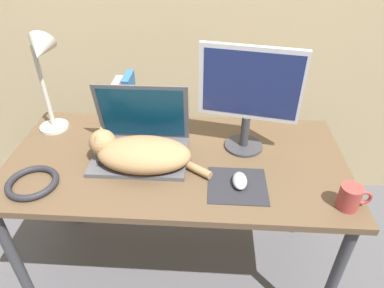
% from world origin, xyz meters
% --- Properties ---
extents(desk, '(1.40, 0.69, 0.74)m').
position_xyz_m(desk, '(0.00, 0.34, 0.66)').
color(desk, brown).
rests_on(desk, ground_plane).
extents(laptop, '(0.39, 0.28, 0.29)m').
position_xyz_m(laptop, '(-0.15, 0.37, 0.79)').
color(laptop, '#4C4C51').
rests_on(laptop, desk).
extents(cat, '(0.50, 0.21, 0.15)m').
position_xyz_m(cat, '(-0.14, 0.28, 0.80)').
color(cat, '#99754C').
rests_on(cat, desk).
extents(external_monitor, '(0.40, 0.16, 0.45)m').
position_xyz_m(external_monitor, '(0.29, 0.44, 1.00)').
color(external_monitor, '#333338').
rests_on(external_monitor, desk).
extents(mousepad, '(0.22, 0.21, 0.00)m').
position_xyz_m(mousepad, '(0.25, 0.19, 0.74)').
color(mousepad, '#232328').
rests_on(mousepad, desk).
extents(computer_mouse, '(0.06, 0.10, 0.03)m').
position_xyz_m(computer_mouse, '(0.26, 0.20, 0.76)').
color(computer_mouse, '#99999E').
rests_on(computer_mouse, mousepad).
extents(book_row, '(0.10, 0.13, 0.26)m').
position_xyz_m(book_row, '(-0.26, 0.59, 0.86)').
color(book_row, white).
rests_on(book_row, desk).
extents(desk_lamp, '(0.17, 0.17, 0.47)m').
position_xyz_m(desk_lamp, '(-0.56, 0.51, 1.06)').
color(desk_lamp, beige).
rests_on(desk_lamp, desk).
extents(cable_coil, '(0.19, 0.19, 0.03)m').
position_xyz_m(cable_coil, '(-0.52, 0.14, 0.75)').
color(cable_coil, '#232328').
rests_on(cable_coil, desk).
extents(mug, '(0.12, 0.08, 0.09)m').
position_xyz_m(mug, '(0.63, 0.10, 0.78)').
color(mug, '#993833').
rests_on(mug, desk).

